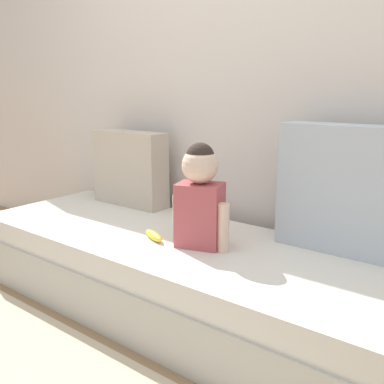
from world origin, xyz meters
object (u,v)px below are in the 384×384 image
Objects in this scene: couch at (182,275)px; banana at (154,236)px; throw_pillow_right at (345,190)px; throw_pillow_left at (130,168)px; toddler at (200,195)px.

banana is (-0.11, -0.09, 0.22)m from couch.
couch is 4.19× the size of throw_pillow_right.
toddler is at bearing -22.79° from throw_pillow_left.
couch is at bearing -154.96° from throw_pillow_right.
throw_pillow_left is 0.88m from toddler.
throw_pillow_right is 1.20× the size of toddler.
toddler reaches higher than throw_pillow_left.
throw_pillow_left is 0.74m from banana.
throw_pillow_right reaches higher than banana.
throw_pillow_right is (0.68, 0.32, 0.49)m from couch.
throw_pillow_right is 0.66m from toddler.
couch is 4.72× the size of throw_pillow_left.
banana is (0.58, -0.41, -0.22)m from throw_pillow_left.
couch is 14.62× the size of banana.
banana is at bearing -138.40° from couch.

